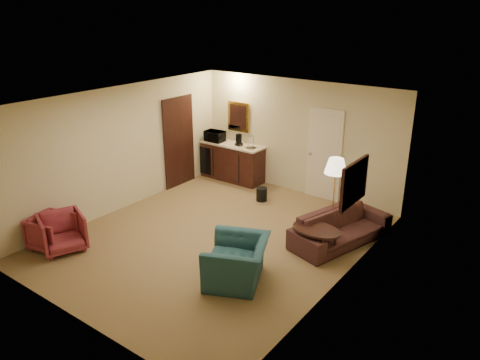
% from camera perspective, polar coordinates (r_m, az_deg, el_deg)
% --- Properties ---
extents(ground, '(6.00, 6.00, 0.00)m').
position_cam_1_polar(ground, '(8.87, -3.07, -7.09)').
color(ground, olive).
rests_on(ground, ground).
extents(room_walls, '(5.02, 6.01, 2.61)m').
position_cam_1_polar(room_walls, '(8.85, -0.60, 4.87)').
color(room_walls, beige).
rests_on(room_walls, ground).
extents(wetbar_cabinet, '(1.64, 0.58, 0.92)m').
position_cam_1_polar(wetbar_cabinet, '(11.60, -0.92, 2.24)').
color(wetbar_cabinet, '#361711').
rests_on(wetbar_cabinet, ground).
extents(sofa, '(1.13, 2.10, 0.79)m').
position_cam_1_polar(sofa, '(8.75, 12.24, -5.09)').
color(sofa, black).
rests_on(sofa, ground).
extents(teal_armchair, '(1.07, 1.25, 0.92)m').
position_cam_1_polar(teal_armchair, '(7.38, -0.38, -9.09)').
color(teal_armchair, '#214A53').
rests_on(teal_armchair, ground).
extents(rose_chair_near, '(0.77, 0.80, 0.69)m').
position_cam_1_polar(rose_chair_near, '(9.03, -21.95, -5.71)').
color(rose_chair_near, maroon).
rests_on(rose_chair_near, ground).
extents(rose_chair_far, '(0.90, 0.93, 0.75)m').
position_cam_1_polar(rose_chair_far, '(8.88, -20.87, -5.79)').
color(rose_chair_far, maroon).
rests_on(rose_chair_far, ground).
extents(coffee_table, '(0.98, 0.76, 0.50)m').
position_cam_1_polar(coffee_table, '(8.30, 9.20, -7.42)').
color(coffee_table, black).
rests_on(coffee_table, ground).
extents(floor_lamp, '(0.42, 0.42, 1.55)m').
position_cam_1_polar(floor_lamp, '(8.80, 11.33, -2.14)').
color(floor_lamp, '#BC8B3E').
rests_on(floor_lamp, ground).
extents(waste_bin, '(0.32, 0.32, 0.30)m').
position_cam_1_polar(waste_bin, '(10.43, 2.66, -1.75)').
color(waste_bin, black).
rests_on(waste_bin, ground).
extents(microwave, '(0.49, 0.28, 0.32)m').
position_cam_1_polar(microwave, '(11.66, -3.11, 5.51)').
color(microwave, black).
rests_on(microwave, wetbar_cabinet).
extents(coffee_maker, '(0.16, 0.16, 0.28)m').
position_cam_1_polar(coffee_maker, '(11.30, -0.14, 4.92)').
color(coffee_maker, black).
rests_on(coffee_maker, wetbar_cabinet).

